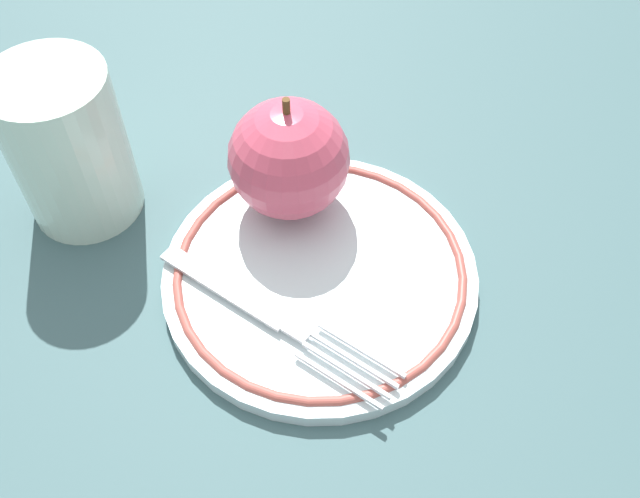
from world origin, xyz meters
The scene contains 5 objects.
ground_plane centered at (0.00, 0.00, 0.00)m, with size 2.00×2.00×0.00m, color #3A595C.
plate centered at (-0.01, -0.02, 0.01)m, with size 0.20×0.20×0.01m.
apple_red_whole centered at (-0.04, -0.07, 0.05)m, with size 0.08×0.08×0.09m.
fork centered at (0.03, -0.01, 0.02)m, with size 0.06×0.17×0.00m.
drinking_glass centered at (0.07, -0.17, 0.06)m, with size 0.08×0.08×0.11m, color silver.
Camera 1 is at (0.16, 0.19, 0.38)m, focal length 40.00 mm.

